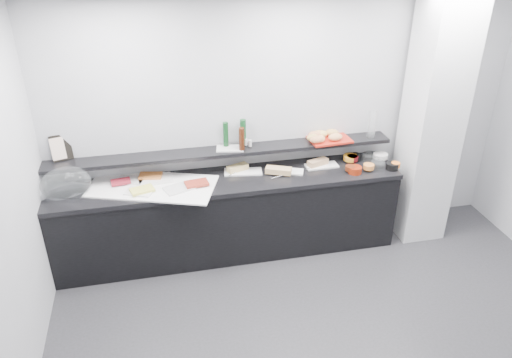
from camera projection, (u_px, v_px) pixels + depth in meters
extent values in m
plane|color=#2D2D30|center=(344.00, 357.00, 4.22)|extent=(5.00, 5.00, 0.00)
cube|color=#ACAEB3|center=(286.00, 122.00, 5.30)|extent=(5.00, 0.02, 2.70)
plane|color=white|center=(383.00, 31.00, 2.94)|extent=(5.00, 5.00, 0.00)
cube|color=silver|center=(432.00, 123.00, 5.28)|extent=(0.50, 0.50, 2.70)
cube|color=black|center=(228.00, 218.00, 5.35)|extent=(3.60, 0.60, 0.85)
cube|color=black|center=(227.00, 181.00, 5.14)|extent=(3.62, 0.62, 0.05)
cube|color=black|center=(224.00, 151.00, 5.17)|extent=(3.60, 0.25, 0.04)
cube|color=#A8AAAF|center=(62.00, 192.00, 4.85)|extent=(0.56, 0.46, 0.04)
ellipsoid|color=silver|center=(66.00, 184.00, 4.77)|extent=(0.54, 0.41, 0.34)
cube|color=white|center=(151.00, 186.00, 4.97)|extent=(1.38, 0.98, 0.01)
cube|color=silver|center=(130.00, 180.00, 5.05)|extent=(0.31, 0.26, 0.01)
cube|color=maroon|center=(121.00, 182.00, 4.98)|extent=(0.20, 0.14, 0.02)
cube|color=white|center=(156.00, 180.00, 5.06)|extent=(0.36, 0.27, 0.01)
cube|color=orange|center=(150.00, 176.00, 5.10)|extent=(0.25, 0.19, 0.02)
cube|color=white|center=(139.00, 192.00, 4.84)|extent=(0.31, 0.26, 0.01)
cube|color=#E0DB57|center=(142.00, 190.00, 4.84)|extent=(0.25, 0.20, 0.02)
cube|color=silver|center=(179.00, 188.00, 4.90)|extent=(0.33, 0.28, 0.01)
cube|color=maroon|center=(197.00, 183.00, 4.96)|extent=(0.24, 0.17, 0.02)
cube|color=white|center=(243.00, 172.00, 5.25)|extent=(0.41, 0.22, 0.01)
cube|color=#D6BA70|center=(238.00, 168.00, 5.25)|extent=(0.24, 0.16, 0.06)
cylinder|color=silver|center=(235.00, 173.00, 5.20)|extent=(0.14, 0.10, 0.01)
cube|color=white|center=(288.00, 171.00, 5.26)|extent=(0.35, 0.24, 0.01)
cube|color=tan|center=(278.00, 170.00, 5.19)|extent=(0.29, 0.20, 0.06)
cylinder|color=silver|center=(278.00, 177.00, 5.12)|extent=(0.16, 0.05, 0.01)
cube|color=white|center=(322.00, 166.00, 5.37)|extent=(0.35, 0.16, 0.01)
cube|color=tan|center=(318.00, 162.00, 5.36)|extent=(0.24, 0.16, 0.06)
cylinder|color=silver|center=(311.00, 167.00, 5.31)|extent=(0.14, 0.09, 0.01)
cylinder|color=white|center=(351.00, 158.00, 5.48)|extent=(0.19, 0.19, 0.07)
cylinder|color=orange|center=(350.00, 158.00, 5.45)|extent=(0.19, 0.19, 0.05)
cylinder|color=black|center=(355.00, 157.00, 5.49)|extent=(0.15, 0.15, 0.07)
cylinder|color=#530B0F|center=(352.00, 158.00, 5.44)|extent=(0.14, 0.14, 0.05)
cylinder|color=white|center=(371.00, 157.00, 5.49)|extent=(0.24, 0.24, 0.07)
cylinder|color=silver|center=(380.00, 156.00, 5.50)|extent=(0.19, 0.19, 0.05)
cylinder|color=maroon|center=(355.00, 170.00, 5.22)|extent=(0.14, 0.14, 0.07)
cylinder|color=#541E0C|center=(350.00, 168.00, 5.23)|extent=(0.11, 0.11, 0.05)
cylinder|color=white|center=(378.00, 165.00, 5.33)|extent=(0.18, 0.18, 0.07)
cylinder|color=orange|center=(369.00, 167.00, 5.26)|extent=(0.14, 0.14, 0.05)
cylinder|color=black|center=(392.00, 166.00, 5.30)|extent=(0.15, 0.15, 0.07)
cylinder|color=orange|center=(396.00, 165.00, 5.30)|extent=(0.12, 0.12, 0.05)
cube|color=black|center=(61.00, 148.00, 4.89)|extent=(0.21, 0.12, 0.26)
cube|color=beige|center=(61.00, 148.00, 4.88)|extent=(0.20, 0.11, 0.22)
cube|color=silver|center=(230.00, 148.00, 5.17)|extent=(0.30, 0.22, 0.01)
cylinder|color=#0F3A19|center=(226.00, 134.00, 5.15)|extent=(0.06, 0.06, 0.26)
cylinder|color=#37170A|center=(242.00, 139.00, 5.07)|extent=(0.07, 0.07, 0.24)
cylinder|color=#103E1C|center=(243.00, 132.00, 5.17)|extent=(0.08, 0.08, 0.28)
cylinder|color=#AF370C|center=(241.00, 140.00, 5.13)|extent=(0.06, 0.06, 0.18)
cylinder|color=white|center=(246.00, 142.00, 5.21)|extent=(0.03, 0.03, 0.07)
cylinder|color=silver|center=(250.00, 143.00, 5.19)|extent=(0.04, 0.04, 0.07)
cube|color=red|center=(329.00, 139.00, 5.37)|extent=(0.46, 0.34, 0.02)
ellipsoid|color=#BF7649|center=(315.00, 135.00, 5.34)|extent=(0.16, 0.12, 0.08)
ellipsoid|color=#D0864F|center=(320.00, 134.00, 5.36)|extent=(0.14, 0.10, 0.08)
ellipsoid|color=tan|center=(332.00, 133.00, 5.40)|extent=(0.17, 0.14, 0.08)
ellipsoid|color=#BA7347|center=(316.00, 140.00, 5.23)|extent=(0.15, 0.10, 0.08)
ellipsoid|color=#CD884E|center=(320.00, 139.00, 5.24)|extent=(0.14, 0.12, 0.08)
ellipsoid|color=#D38A50|center=(335.00, 137.00, 5.29)|extent=(0.16, 0.11, 0.08)
ellipsoid|color=#B58F45|center=(313.00, 138.00, 5.28)|extent=(0.14, 0.10, 0.08)
ellipsoid|color=gold|center=(320.00, 134.00, 5.37)|extent=(0.18, 0.14, 0.08)
cylinder|color=white|center=(372.00, 125.00, 5.36)|extent=(0.12, 0.12, 0.30)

